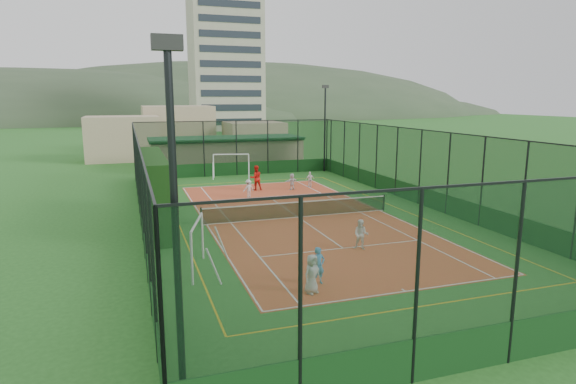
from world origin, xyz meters
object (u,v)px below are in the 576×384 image
clubhouse (226,152)px  white_bench (163,217)px  apartment_tower (225,61)px  floodlight_sw (176,242)px  child_near_left (312,274)px  child_far_left (248,188)px  child_far_right (310,179)px  child_near_mid (319,266)px  floodlight_ne (325,129)px  futsal_goal_far (231,166)px  coach (256,178)px  futsal_goal_near (197,247)px  child_near_right (361,235)px  child_far_back (292,182)px

clubhouse → white_bench: clubhouse is taller
apartment_tower → clubhouse: bearing=-101.3°
floodlight_sw → child_near_left: bearing=47.2°
child_far_left → child_far_right: child_far_left is taller
floodlight_sw → child_far_right: 28.95m
apartment_tower → child_near_mid: size_ratio=20.53×
floodlight_sw → floodlight_ne: size_ratio=1.00×
futsal_goal_far → coach: bearing=-71.6°
futsal_goal_near → child_near_right: 7.72m
futsal_goal_far → coach: futsal_goal_far is taller
child_near_right → floodlight_ne: bearing=108.1°
child_near_mid → child_far_left: size_ratio=1.13×
futsal_goal_near → clubhouse: bearing=2.4°
child_near_left → child_far_left: bearing=60.3°
white_bench → child_far_left: size_ratio=1.18×
futsal_goal_near → futsal_goal_far: size_ratio=0.99×
child_far_back → child_near_right: bearing=57.7°
white_bench → coach: (7.59, 8.33, 0.54)m
futsal_goal_far → floodlight_ne: bearing=18.4°
white_bench → child_far_left: child_far_left is taller
futsal_goal_far → child_near_left: size_ratio=2.21×
child_far_left → coach: (1.21, 2.51, 0.31)m
floodlight_sw → child_far_left: floodlight_sw is taller
child_near_left → child_near_right: 5.79m
floodlight_sw → child_near_mid: size_ratio=5.65×
white_bench → futsal_goal_near: size_ratio=0.48×
floodlight_ne → futsal_goal_near: floodlight_ne is taller
child_near_right → child_far_back: (1.78, 15.31, -0.09)m
clubhouse → child_near_left: size_ratio=10.34×
futsal_goal_near → child_near_left: (3.63, -3.68, -0.29)m
floodlight_sw → child_far_left: 24.63m
child_near_left → futsal_goal_far: bearing=61.1°
child_near_left → child_far_right: 21.42m
futsal_goal_far → child_near_left: 26.81m
futsal_goal_far → floodlight_sw: bearing=-90.2°
child_near_left → child_near_right: (4.07, 4.11, -0.01)m
apartment_tower → futsal_goal_near: size_ratio=9.35×
apartment_tower → futsal_goal_near: 92.30m
clubhouse → coach: bearing=-90.9°
floodlight_sw → coach: 27.32m
child_near_right → clubhouse: bearing=128.1°
white_bench → futsal_goal_far: futsal_goal_far is taller
futsal_goal_near → futsal_goal_far: (6.20, 23.01, 0.01)m
futsal_goal_far → white_bench: bearing=-101.9°
floodlight_sw → child_near_right: size_ratio=5.70×
apartment_tower → child_near_mid: (-14.78, -92.17, -14.26)m
clubhouse → coach: 12.81m
futsal_goal_near → white_bench: bearing=21.6°
apartment_tower → child_near_mid: bearing=-99.1°
floodlight_ne → child_near_mid: size_ratio=5.65×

